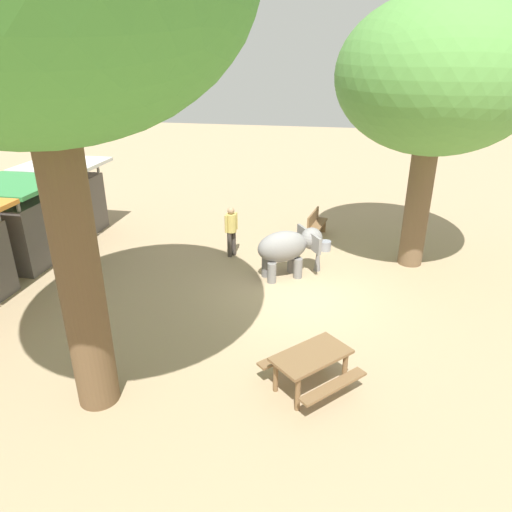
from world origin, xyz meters
TOP-DOWN VIEW (x-y plane):
  - ground_plane at (0.00, 0.00)m, footprint 60.00×60.00m
  - elephant at (1.02, 0.47)m, footprint 1.75×1.92m
  - person_handler at (2.12, 2.43)m, footprint 0.44×0.33m
  - shade_tree_secondary at (2.61, -3.09)m, footprint 5.80×5.31m
  - wooden_bench at (4.32, -0.07)m, footprint 1.45×0.63m
  - picnic_table_near at (-3.78, -0.55)m, footprint 2.11×2.11m
  - market_stall_green at (0.43, 8.52)m, footprint 2.50×2.50m
  - market_stall_white at (3.03, 8.52)m, footprint 2.50×2.50m
  - feed_bucket at (3.11, -0.48)m, footprint 0.36×0.36m

SIDE VIEW (x-z plane):
  - ground_plane at x=0.00m, z-range 0.00..0.00m
  - feed_bucket at x=3.11m, z-range 0.00..0.32m
  - wooden_bench at x=4.32m, z-range 0.03..0.91m
  - picnic_table_near at x=-3.78m, z-range 0.20..0.98m
  - elephant at x=1.02m, z-range 0.19..1.59m
  - person_handler at x=2.12m, z-range 0.14..1.76m
  - market_stall_green at x=0.43m, z-range -0.12..2.40m
  - market_stall_white at x=3.03m, z-range -0.12..2.40m
  - shade_tree_secondary at x=2.61m, z-range 1.63..9.10m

